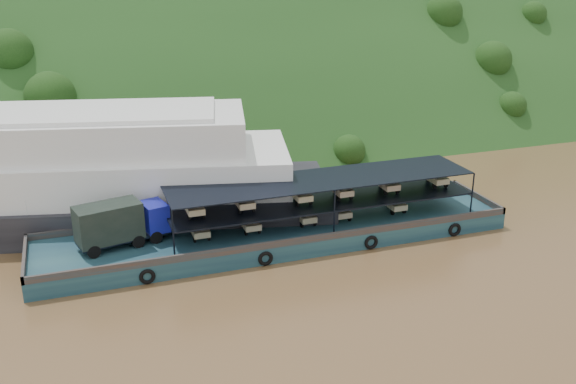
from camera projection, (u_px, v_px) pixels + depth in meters
name	position (u px, v px, depth m)	size (l,w,h in m)	color
ground	(327.00, 242.00, 47.60)	(160.00, 160.00, 0.00)	brown
hillside	(215.00, 128.00, 79.51)	(140.00, 28.00, 28.00)	#193A15
cargo_barge	(268.00, 229.00, 47.20)	(35.00, 7.18, 4.54)	#122C3F
passenger_ferry	(43.00, 176.00, 49.83)	(46.15, 21.19, 9.07)	black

